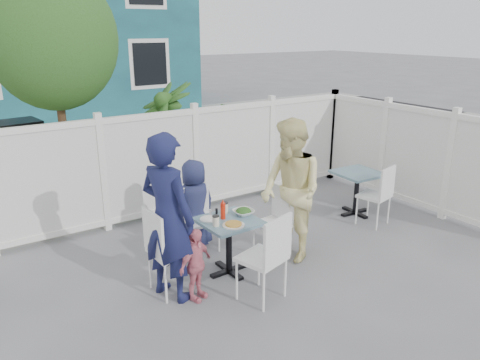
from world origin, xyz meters
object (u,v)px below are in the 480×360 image
chair_left (164,246)px  toddler (196,265)px  chair_back (199,213)px  boy (195,204)px  chair_near (268,252)px  spare_table (357,182)px  woman (291,191)px  chair_right (277,217)px  man (168,218)px  main_table (229,232)px  utility_cabinet (18,167)px

chair_left → toddler: bearing=34.4°
chair_back → boy: (-0.00, 0.11, 0.10)m
chair_near → chair_back: bearing=73.3°
spare_table → woman: bearing=-163.3°
chair_left → woman: woman is taller
chair_right → toddler: 1.40m
boy → woman: bearing=130.6°
spare_table → toddler: toddler is taller
spare_table → woman: 1.86m
man → woman: 1.63m
main_table → woman: woman is taller
chair_left → woman: 1.68m
boy → chair_near: bearing=88.6°
man → spare_table: bearing=-103.0°
chair_right → woman: size_ratio=0.50×
chair_back → chair_right: bearing=139.5°
chair_near → main_table: bearing=74.7°
spare_table → chair_left: chair_left is taller
chair_left → chair_right: 1.57m
toddler → chair_near: bearing=-59.3°
utility_cabinet → boy: utility_cabinet is taller
man → chair_near: bearing=-151.9°
chair_right → utility_cabinet: bearing=28.7°
chair_right → toddler: bearing=99.5°
spare_table → chair_right: bearing=-168.2°
chair_right → chair_near: size_ratio=0.90×
toddler → man: bearing=107.3°
boy → chair_right: bearing=132.0°
toddler → utility_cabinet: bearing=82.0°
chair_left → toddler: (0.21, -0.29, -0.16)m
chair_near → boy: size_ratio=0.83×
utility_cabinet → main_table: size_ratio=2.00×
chair_right → man: size_ratio=0.48×
man → woman: bearing=-111.9°
chair_right → boy: 1.08m
man → utility_cabinet: bearing=-8.9°
main_table → chair_right: bearing=5.3°
utility_cabinet → man: (0.84, -3.66, 0.23)m
main_table → man: 0.87m
boy → toddler: boy is taller
chair_right → chair_back: (-0.73, 0.68, -0.02)m
chair_back → toddler: (-0.62, -1.04, -0.08)m
main_table → toddler: size_ratio=0.83×
utility_cabinet → chair_near: (1.63, -4.33, -0.10)m
chair_back → woman: woman is taller
chair_near → toddler: bearing=127.5°
chair_left → chair_back: chair_left is taller
utility_cabinet → man: bearing=-84.3°
chair_back → chair_near: bearing=91.8°
chair_left → main_table: bearing=88.0°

